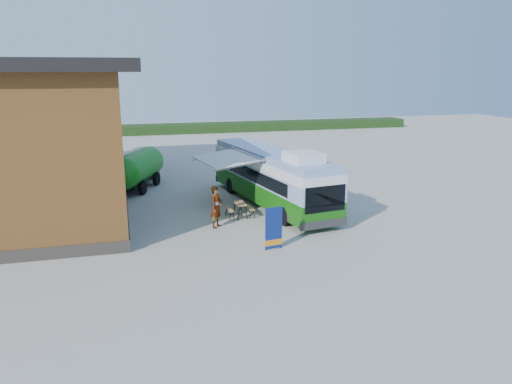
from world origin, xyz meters
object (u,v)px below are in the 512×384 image
object	(u,v)px
bus	(271,175)
person_b	(247,165)
slurry_tanker	(137,168)
person_a	(216,207)
banner	(274,232)
picnic_table	(240,206)

from	to	relation	value
bus	person_b	bearing A→B (deg)	77.38
bus	person_b	world-z (taller)	bus
person_b	slurry_tanker	size ratio (longest dim) A/B	0.30
person_b	person_a	bearing A→B (deg)	28.30
bus	slurry_tanker	xyz separation A→B (m)	(-6.75, 5.53, -0.28)
banner	person_a	bearing A→B (deg)	106.98
person_a	person_b	size ratio (longest dim) A/B	1.11
picnic_table	person_a	bearing A→B (deg)	-137.03
bus	banner	xyz separation A→B (m)	(-1.89, -6.56, -0.89)
bus	banner	distance (m)	6.89
picnic_table	person_b	distance (m)	9.15
banner	picnic_table	bearing A→B (deg)	83.98
banner	person_b	distance (m)	13.78
picnic_table	person_a	world-z (taller)	person_a
picnic_table	banner	bearing A→B (deg)	-87.53
bus	banner	size ratio (longest dim) A/B	6.37
picnic_table	person_a	size ratio (longest dim) A/B	0.65
slurry_tanker	banner	bearing A→B (deg)	-45.17
picnic_table	person_a	distance (m)	2.02
person_b	slurry_tanker	xyz separation A→B (m)	(-7.19, -1.49, 0.45)
slurry_tanker	picnic_table	bearing A→B (deg)	-34.76
banner	slurry_tanker	world-z (taller)	slurry_tanker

